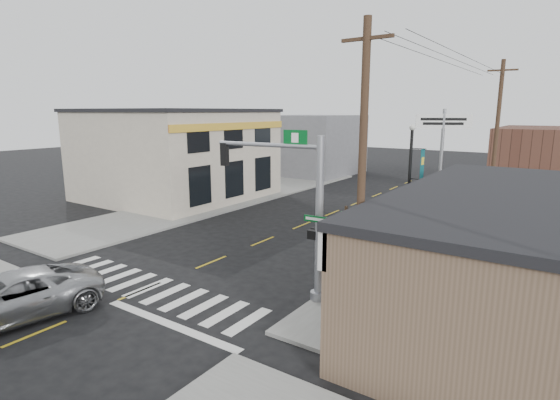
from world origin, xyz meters
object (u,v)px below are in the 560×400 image
Objects in this scene: utility_pole_near at (362,176)px; suv at (11,297)px; traffic_signal_pole at (302,200)px; dance_center_sign at (443,138)px; lamp_post at (411,174)px; fire_hydrant at (376,275)px; utility_pole_far at (496,139)px; bare_tree at (422,209)px; guide_sign at (360,232)px.

suv is at bearing -144.22° from utility_pole_near.
dance_center_sign reaches higher than traffic_signal_pole.
dance_center_sign reaches higher than lamp_post.
fire_hydrant is 0.07× the size of utility_pole_far.
utility_pole_near is at bearing -78.39° from fire_hydrant.
utility_pole_near is 0.96× the size of utility_pole_far.
lamp_post is at bearing 110.03° from bare_tree.
utility_pole_near is at bearing -131.09° from bare_tree.
dance_center_sign is (-0.79, 11.79, 4.78)m from fire_hydrant.
fire_hydrant is at bearing 57.90° from suv.
bare_tree is (3.16, -8.66, 0.12)m from lamp_post.
guide_sign is (7.94, 10.11, 1.17)m from suv.
suv is 1.99× the size of guide_sign.
lamp_post is at bearing -115.02° from utility_pole_far.
utility_pole_near is 18.06m from utility_pole_far.
traffic_signal_pole is 2.99m from utility_pole_near.
fire_hydrant is at bearing 105.49° from utility_pole_near.
bare_tree reaches higher than fire_hydrant.
dance_center_sign reaches higher than guide_sign.
lamp_post is 0.65× the size of utility_pole_near.
suv is 7.97× the size of fire_hydrant.
guide_sign is at bearing 72.24° from traffic_signal_pole.
suv is 13.05m from fire_hydrant.
guide_sign is 4.01× the size of fire_hydrant.
dance_center_sign is at bearing 80.41° from suv.
utility_pole_near is at bearing -107.83° from dance_center_sign.
dance_center_sign is (0.29, 11.11, 3.33)m from guide_sign.
suv is 18.40m from lamp_post.
utility_pole_far is (1.03, 18.03, 0.22)m from utility_pole_near.
utility_pole_near is at bearing -76.50° from guide_sign.
utility_pole_near is (2.62, -0.83, 1.18)m from traffic_signal_pole.
utility_pole_far is (3.65, 17.21, 1.40)m from traffic_signal_pole.
dance_center_sign is 15.25m from utility_pole_near.
utility_pole_far reaches higher than utility_pole_near.
suv is at bearing -138.25° from guide_sign.
lamp_post is at bearing 103.46° from utility_pole_near.
lamp_post is 0.62× the size of utility_pole_far.
lamp_post is 9.22m from bare_tree.
utility_pole_far reaches higher than bare_tree.
dance_center_sign is 0.70× the size of utility_pole_far.
suv is 0.60× the size of utility_pole_near.
utility_pole_near reaches higher than fire_hydrant.
lamp_post is (7.97, 16.34, 2.86)m from suv.
traffic_signal_pole is at bearing 166.35° from utility_pole_near.
utility_pole_far is at bearing 90.59° from utility_pole_near.
lamp_post is at bearing 75.59° from suv.
guide_sign is 4.40m from bare_tree.
utility_pole_far is at bearing 91.35° from bare_tree.
bare_tree is 2.46m from utility_pole_near.
bare_tree is (2.12, -1.76, 3.25)m from fire_hydrant.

